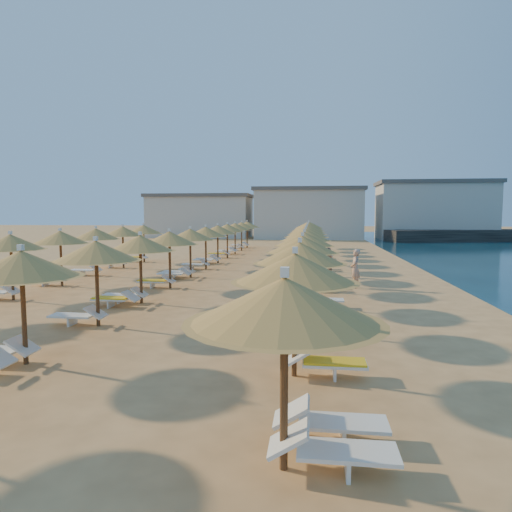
# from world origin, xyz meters

# --- Properties ---
(ground) EXTENTS (220.00, 220.00, 0.00)m
(ground) POSITION_xyz_m (0.00, 0.00, 0.00)
(ground) COLOR #E5A764
(ground) RESTS_ON ground
(jetty) EXTENTS (30.07, 11.18, 1.50)m
(jetty) POSITION_xyz_m (27.14, 42.17, 0.75)
(jetty) COLOR black
(jetty) RESTS_ON ground
(hotel_blocks) EXTENTS (49.34, 10.24, 8.10)m
(hotel_blocks) POSITION_xyz_m (3.83, 46.04, 3.70)
(hotel_blocks) COLOR beige
(hotel_blocks) RESTS_ON ground
(parasol_row_east) EXTENTS (2.87, 44.61, 2.93)m
(parasol_row_east) POSITION_xyz_m (2.47, 6.20, 2.41)
(parasol_row_east) COLOR brown
(parasol_row_east) RESTS_ON ground
(parasol_row_west) EXTENTS (2.87, 44.61, 2.93)m
(parasol_row_west) POSITION_xyz_m (-4.05, 6.20, 2.41)
(parasol_row_west) COLOR brown
(parasol_row_west) RESTS_ON ground
(parasol_row_inland) EXTENTS (2.87, 21.84, 2.93)m
(parasol_row_inland) POSITION_xyz_m (-9.70, 2.40, 2.41)
(parasol_row_inland) COLOR brown
(parasol_row_inland) RESTS_ON ground
(loungers) EXTENTS (15.40, 42.38, 0.66)m
(loungers) POSITION_xyz_m (-2.22, 5.44, 0.34)
(loungers) COLOR white
(loungers) RESTS_ON ground
(beachgoer_b) EXTENTS (0.76, 0.91, 1.71)m
(beachgoer_b) POSITION_xyz_m (3.73, 5.47, 0.85)
(beachgoer_b) COLOR tan
(beachgoer_b) RESTS_ON ground
(beachgoer_a) EXTENTS (0.53, 0.74, 1.92)m
(beachgoer_a) POSITION_xyz_m (4.95, 1.67, 0.96)
(beachgoer_a) COLOR tan
(beachgoer_a) RESTS_ON ground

